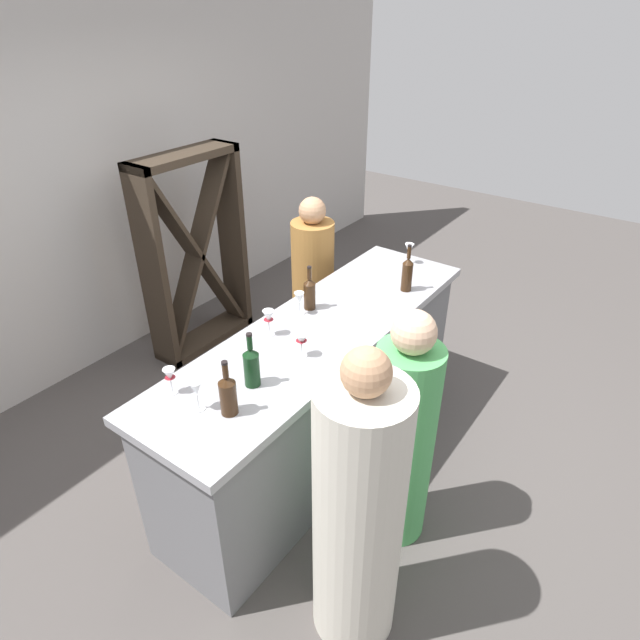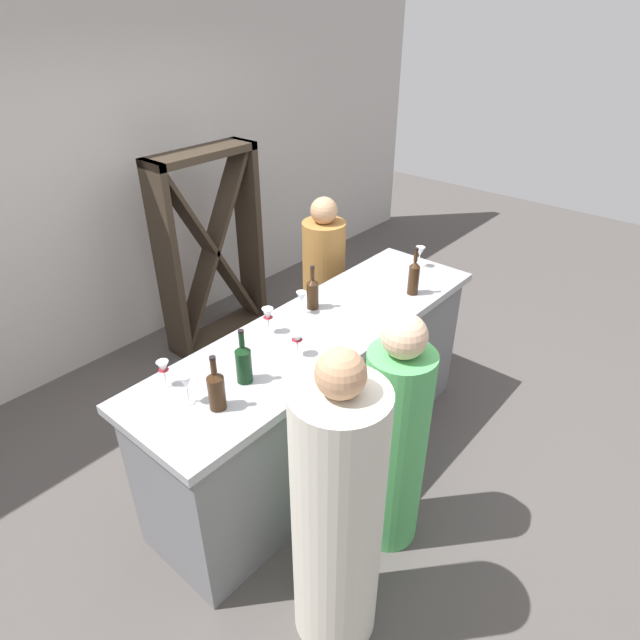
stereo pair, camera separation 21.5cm
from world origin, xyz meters
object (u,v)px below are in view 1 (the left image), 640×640
(wine_glass_near_left, at_px, (301,341))
(wine_glass_far_center, at_px, (299,299))
(person_left_guest, at_px, (358,517))
(person_center_guest, at_px, (402,439))
(wine_bottle_center_amber_brown, at_px, (310,293))
(person_right_guest, at_px, (313,294))
(wine_glass_far_right, at_px, (170,376))
(wine_bottle_leftmost_amber_brown, at_px, (228,394))
(wine_glass_near_right, at_px, (196,390))
(wine_bottle_second_right_amber_brown, at_px, (407,273))
(wine_glass_far_left, at_px, (268,318))
(wine_bottle_second_left_dark_green, at_px, (252,366))
(wine_rack, at_px, (195,255))
(wine_glass_near_center, at_px, (409,249))

(wine_glass_near_left, bearing_deg, wine_glass_far_center, 39.32)
(person_left_guest, relative_size, person_center_guest, 1.12)
(wine_bottle_center_amber_brown, relative_size, person_right_guest, 0.20)
(wine_glass_far_center, xyz_separation_m, wine_glass_far_right, (-0.96, 0.04, -0.01))
(wine_bottle_leftmost_amber_brown, bearing_deg, wine_glass_near_right, 115.70)
(wine_bottle_leftmost_amber_brown, height_order, person_center_guest, person_center_guest)
(wine_bottle_leftmost_amber_brown, relative_size, wine_glass_near_right, 1.85)
(wine_bottle_center_amber_brown, bearing_deg, wine_bottle_second_right_amber_brown, -33.22)
(person_right_guest, bearing_deg, wine_glass_near_right, -62.49)
(wine_glass_far_left, distance_m, person_center_guest, 0.98)
(wine_glass_far_right, distance_m, person_right_guest, 1.80)
(wine_glass_far_center, xyz_separation_m, person_center_guest, (-0.26, -0.88, -0.44))
(wine_bottle_second_left_dark_green, bearing_deg, person_left_guest, -103.55)
(person_center_guest, distance_m, person_right_guest, 1.66)
(wine_glass_far_right, bearing_deg, wine_glass_far_left, -3.53)
(wine_glass_far_right, distance_m, person_center_guest, 1.23)
(wine_glass_near_right, distance_m, wine_glass_far_left, 0.70)
(person_right_guest, bearing_deg, person_center_guest, -29.01)
(person_left_guest, bearing_deg, wine_glass_near_left, -52.40)
(wine_rack, relative_size, wine_bottle_second_right_amber_brown, 5.19)
(wine_bottle_center_amber_brown, relative_size, wine_glass_far_left, 1.81)
(wine_bottle_second_left_dark_green, relative_size, wine_glass_far_right, 2.13)
(wine_bottle_center_amber_brown, xyz_separation_m, wine_glass_far_right, (-1.05, 0.05, -0.01))
(wine_glass_far_right, relative_size, person_center_guest, 0.10)
(wine_bottle_leftmost_amber_brown, height_order, wine_glass_far_left, wine_bottle_leftmost_amber_brown)
(wine_bottle_second_left_dark_green, distance_m, wine_glass_far_right, 0.39)
(wine_bottle_second_left_dark_green, xyz_separation_m, wine_glass_far_left, (0.40, 0.23, -0.00))
(wine_bottle_leftmost_amber_brown, xyz_separation_m, wine_glass_far_center, (0.90, 0.29, -0.01))
(wine_bottle_second_right_amber_brown, bearing_deg, wine_bottle_second_left_dark_green, 173.99)
(wine_rack, height_order, wine_glass_near_left, wine_rack)
(wine_glass_near_right, bearing_deg, wine_glass_far_right, 87.34)
(wine_glass_near_center, distance_m, person_right_guest, 0.83)
(wine_glass_near_left, relative_size, person_right_guest, 0.10)
(wine_glass_far_left, relative_size, person_left_guest, 0.10)
(wine_glass_near_right, height_order, wine_glass_far_right, wine_glass_near_right)
(wine_bottle_second_left_dark_green, height_order, wine_bottle_center_amber_brown, wine_bottle_second_left_dark_green)
(wine_bottle_leftmost_amber_brown, height_order, person_left_guest, person_left_guest)
(wine_rack, xyz_separation_m, person_center_guest, (-0.74, -2.33, -0.17))
(wine_bottle_second_right_amber_brown, bearing_deg, wine_glass_near_right, 172.23)
(wine_glass_far_center, height_order, wine_glass_far_right, wine_glass_far_center)
(wine_glass_near_center, bearing_deg, wine_glass_near_left, -176.21)
(wine_bottle_leftmost_amber_brown, xyz_separation_m, wine_bottle_second_left_dark_green, (0.22, 0.06, 0.00))
(wine_glass_near_center, bearing_deg, wine_bottle_second_right_amber_brown, -153.72)
(person_center_guest, bearing_deg, wine_bottle_second_right_amber_brown, -76.08)
(wine_glass_far_center, bearing_deg, wine_bottle_center_amber_brown, -5.61)
(wine_rack, relative_size, person_left_guest, 1.03)
(wine_glass_far_center, bearing_deg, wine_bottle_leftmost_amber_brown, -162.09)
(wine_bottle_second_left_dark_green, bearing_deg, wine_bottle_center_amber_brown, 16.33)
(wine_glass_near_left, bearing_deg, person_left_guest, -126.48)
(wine_rack, relative_size, wine_glass_near_center, 11.05)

